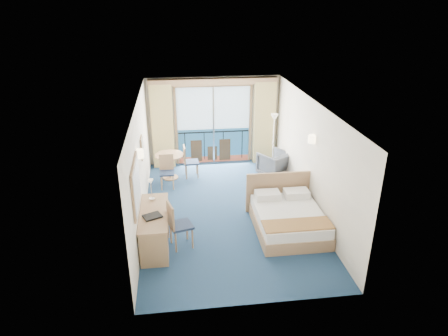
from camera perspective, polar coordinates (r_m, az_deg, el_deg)
floor at (r=9.88m, az=0.49°, el=-6.20°), size 6.50×6.50×0.00m
room_walls at (r=9.14m, az=0.52°, el=3.54°), size 4.04×6.54×2.72m
balcony_door at (r=12.37m, az=-1.53°, el=5.81°), size 2.36×0.03×2.52m
curtain_left at (r=12.14m, az=-8.77°, el=5.85°), size 0.65×0.22×2.55m
curtain_right at (r=12.43m, az=5.74°, el=6.43°), size 0.65×0.22×2.55m
pelmet at (r=11.90m, az=-1.51°, el=12.25°), size 3.80×0.25×0.18m
mirror at (r=7.81m, az=-12.46°, el=-2.46°), size 0.05×1.25×0.95m
wall_print at (r=9.58m, az=-11.63°, el=2.87°), size 0.04×0.42×0.52m
sconce_left at (r=8.51m, az=-11.98°, el=2.00°), size 0.18×0.18×0.18m
sconce_right at (r=9.42m, az=12.45°, el=4.07°), size 0.18×0.18×0.18m
bed at (r=9.16m, az=9.11°, el=-7.06°), size 1.61×1.91×1.01m
nightstand at (r=10.41m, az=9.84°, el=-3.09°), size 0.45×0.43×0.60m
phone at (r=10.27m, az=9.73°, el=-1.40°), size 0.17×0.14×0.08m
armchair at (r=11.75m, az=7.20°, el=0.61°), size 1.08×1.09×0.73m
floor_lamp at (r=11.72m, az=7.15°, el=5.64°), size 0.24×0.24×1.77m
desk at (r=8.20m, az=-9.96°, el=-9.86°), size 0.58×1.68×0.79m
desk_chair at (r=8.35m, az=-6.78°, el=-7.75°), size 0.56×0.55×1.04m
folder at (r=8.21m, az=-10.20°, el=-6.80°), size 0.43×0.39×0.03m
desk_lamp at (r=8.71m, az=-10.38°, el=-2.45°), size 0.13×0.13×0.47m
round_table at (r=11.51m, az=-7.79°, el=1.11°), size 0.81×0.81×0.73m
table_chair_a at (r=11.55m, az=-5.10°, el=1.18°), size 0.43×0.42×0.94m
table_chair_b at (r=11.03m, az=-8.18°, el=-0.16°), size 0.39×0.40×0.92m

